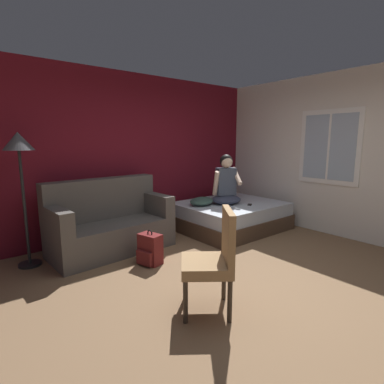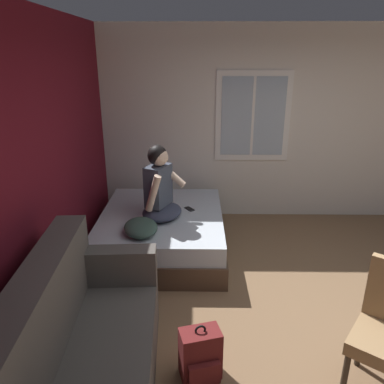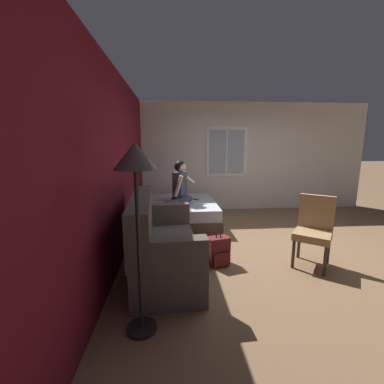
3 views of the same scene
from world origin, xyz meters
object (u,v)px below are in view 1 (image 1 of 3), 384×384
side_chair (214,257)px  cell_phone (250,205)px  person_seated (226,184)px  throw_pillow (202,201)px  couch (110,224)px  floor_lamp (19,154)px  bed (230,216)px  backpack (150,250)px

side_chair → cell_phone: (2.21, 1.44, -0.05)m
person_seated → throw_pillow: size_ratio=1.82×
throw_pillow → couch: bearing=173.9°
couch → cell_phone: (2.30, -0.69, 0.09)m
throw_pillow → floor_lamp: 2.84m
bed → throw_pillow: bearing=162.0°
couch → side_chair: size_ratio=1.78×
cell_phone → floor_lamp: bearing=42.0°
cell_phone → floor_lamp: (-3.35, 0.81, 0.94)m
person_seated → floor_lamp: floor_lamp is taller
couch → throw_pillow: bearing=-6.1°
side_chair → person_seated: (1.95, 1.78, 0.30)m
couch → backpack: bearing=-77.1°
side_chair → throw_pillow: side_chair is taller
bed → backpack: (-1.98, -0.46, -0.04)m
bed → floor_lamp: bearing=171.7°
person_seated → cell_phone: bearing=-52.1°
person_seated → cell_phone: 0.55m
couch → backpack: 0.86m
person_seated → backpack: person_seated is taller
backpack → couch: bearing=102.9°
floor_lamp → side_chair: bearing=-63.1°
bed → person_seated: size_ratio=2.08×
bed → throw_pillow: 0.65m
backpack → cell_phone: 2.14m
couch → side_chair: bearing=-87.5°
backpack → throw_pillow: 1.62m
person_seated → floor_lamp: bearing=171.3°
couch → floor_lamp: size_ratio=1.03×
backpack → floor_lamp: size_ratio=0.27×
floor_lamp → backpack: bearing=-37.0°
couch → cell_phone: couch is taller
cell_phone → floor_lamp: 3.58m
cell_phone → person_seated: bearing=3.4°
bed → person_seated: (-0.12, -0.00, 0.60)m
bed → floor_lamp: size_ratio=1.07×
side_chair → backpack: 1.36m
throw_pillow → floor_lamp: (-2.68, 0.30, 0.88)m
throw_pillow → cell_phone: size_ratio=3.33×
couch → throw_pillow: couch is taller
cell_phone → backpack: bearing=58.9°
couch → side_chair: (0.09, -2.13, 0.14)m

